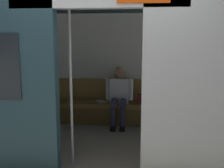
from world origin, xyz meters
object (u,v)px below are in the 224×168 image
at_px(person_seated, 119,93).
at_px(handbag, 144,99).
at_px(train_car, 105,49).
at_px(bench_seat, 114,108).
at_px(grab_pole_door, 71,85).
at_px(book, 101,101).

xyz_separation_m(person_seated, handbag, (-0.49, -0.10, -0.14)).
xyz_separation_m(train_car, bench_seat, (-0.07, -1.06, -1.22)).
bearing_deg(handbag, bench_seat, 4.69).
bearing_deg(grab_pole_door, book, -95.05).
xyz_separation_m(train_car, handbag, (-0.67, -1.11, -1.04)).
bearing_deg(grab_pole_door, handbag, -118.29).
distance_m(bench_seat, person_seated, 0.35).
bearing_deg(train_car, book, -79.69).
height_order(train_car, person_seated, train_car).
distance_m(person_seated, grab_pole_door, 1.94).
bearing_deg(person_seated, bench_seat, -26.04).
bearing_deg(bench_seat, handbag, -175.31).
bearing_deg(train_car, person_seated, -99.85).
relative_size(person_seated, book, 5.30).
bearing_deg(person_seated, train_car, 80.15).
bearing_deg(train_car, handbag, -120.96).
relative_size(person_seated, grab_pole_door, 0.53).
bearing_deg(book, person_seated, 136.01).
relative_size(bench_seat, handbag, 11.18).
distance_m(bench_seat, grab_pole_door, 2.06).
height_order(bench_seat, handbag, handbag).
bearing_deg(handbag, grab_pole_door, 61.71).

